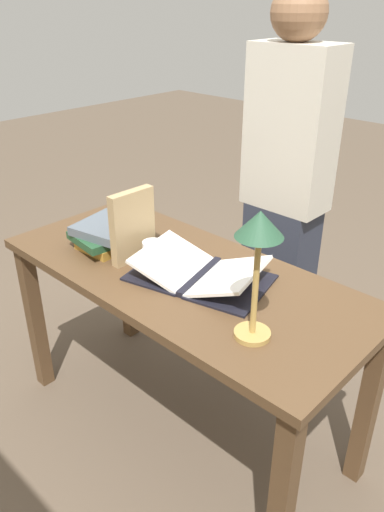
% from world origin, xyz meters
% --- Properties ---
extents(ground_plane, '(12.00, 12.00, 0.00)m').
position_xyz_m(ground_plane, '(0.00, 0.00, 0.00)').
color(ground_plane, brown).
extents(reading_desk, '(1.43, 0.64, 0.76)m').
position_xyz_m(reading_desk, '(0.00, 0.00, 0.65)').
color(reading_desk, brown).
rests_on(reading_desk, ground_plane).
extents(open_book, '(0.54, 0.41, 0.09)m').
position_xyz_m(open_book, '(-0.09, -0.01, 0.79)').
color(open_book, black).
rests_on(open_book, reading_desk).
extents(book_stack_tall, '(0.26, 0.31, 0.10)m').
position_xyz_m(book_stack_tall, '(0.35, 0.04, 0.82)').
color(book_stack_tall, '#BC8933').
rests_on(book_stack_tall, reading_desk).
extents(book_standing_upright, '(0.04, 0.19, 0.28)m').
position_xyz_m(book_standing_upright, '(0.20, 0.06, 0.90)').
color(book_standing_upright, tan).
rests_on(book_standing_upright, reading_desk).
extents(reading_lamp, '(0.13, 0.13, 0.40)m').
position_xyz_m(reading_lamp, '(-0.43, 0.13, 1.07)').
color(reading_lamp, tan).
rests_on(reading_lamp, reading_desk).
extents(coffee_mug, '(0.07, 0.11, 0.10)m').
position_xyz_m(coffee_mug, '(0.10, 0.05, 0.81)').
color(coffee_mug, white).
rests_on(coffee_mug, reading_desk).
extents(pencil, '(0.05, 0.17, 0.01)m').
position_xyz_m(pencil, '(-0.16, -0.23, 0.77)').
color(pencil, gold).
rests_on(pencil, reading_desk).
extents(person_reader, '(0.36, 0.23, 1.71)m').
position_xyz_m(person_reader, '(0.01, -0.67, 0.86)').
color(person_reader, '#2D3342').
rests_on(person_reader, ground_plane).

